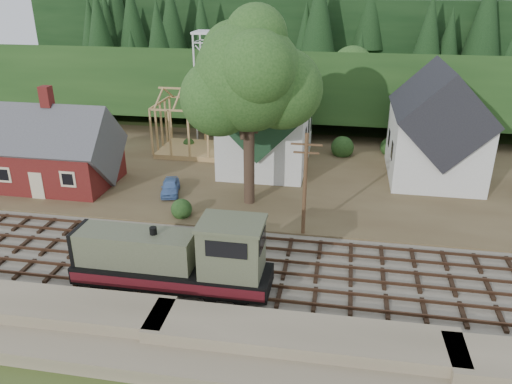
% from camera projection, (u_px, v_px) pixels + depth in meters
% --- Properties ---
extents(ground, '(140.00, 140.00, 0.00)m').
position_uv_depth(ground, '(193.00, 264.00, 33.76)').
color(ground, '#384C1E').
rests_on(ground, ground).
extents(embankment, '(64.00, 5.00, 1.60)m').
position_uv_depth(embankment, '(145.00, 348.00, 26.07)').
color(embankment, '#7F7259').
rests_on(embankment, ground).
extents(railroad_bed, '(64.00, 11.00, 0.16)m').
position_uv_depth(railroad_bed, '(192.00, 263.00, 33.73)').
color(railroad_bed, '#726B5B').
rests_on(railroad_bed, ground).
extents(village_flat, '(64.00, 26.00, 0.30)m').
position_uv_depth(village_flat, '(245.00, 169.00, 49.99)').
color(village_flat, brown).
rests_on(village_flat, ground).
extents(hillside, '(70.00, 28.96, 12.74)m').
position_uv_depth(hillside, '(277.00, 113.00, 71.76)').
color(hillside, '#1E3F19').
rests_on(hillside, ground).
extents(ridge, '(80.00, 20.00, 12.00)m').
position_uv_depth(ridge, '(290.00, 90.00, 86.23)').
color(ridge, black).
rests_on(ridge, ground).
extents(depot, '(10.80, 7.41, 9.00)m').
position_uv_depth(depot, '(56.00, 154.00, 45.04)').
color(depot, maroon).
rests_on(depot, village_flat).
extents(church, '(8.40, 15.17, 13.00)m').
position_uv_depth(church, '(267.00, 117.00, 49.20)').
color(church, silver).
rests_on(church, village_flat).
extents(farmhouse, '(8.40, 10.80, 10.60)m').
position_uv_depth(farmhouse, '(437.00, 130.00, 46.12)').
color(farmhouse, silver).
rests_on(farmhouse, village_flat).
extents(timber_frame, '(8.20, 6.20, 6.99)m').
position_uv_depth(timber_frame, '(197.00, 126.00, 53.35)').
color(timber_frame, tan).
rests_on(timber_frame, village_flat).
extents(lattice_tower, '(3.20, 3.20, 12.12)m').
position_uv_depth(lattice_tower, '(209.00, 53.00, 56.11)').
color(lattice_tower, silver).
rests_on(lattice_tower, village_flat).
extents(big_tree, '(10.90, 8.40, 14.70)m').
position_uv_depth(big_tree, '(251.00, 85.00, 38.50)').
color(big_tree, '#38281E').
rests_on(big_tree, village_flat).
extents(telegraph_pole_near, '(2.20, 0.28, 8.00)m').
position_uv_depth(telegraph_pole_near, '(305.00, 184.00, 35.66)').
color(telegraph_pole_near, '#4C331E').
rests_on(telegraph_pole_near, ground).
extents(locomotive, '(12.00, 3.00, 4.80)m').
position_uv_depth(locomotive, '(179.00, 259.00, 30.19)').
color(locomotive, black).
rests_on(locomotive, railroad_bed).
extents(car_blue, '(2.40, 4.00, 1.28)m').
position_uv_depth(car_blue, '(170.00, 187.00, 43.80)').
color(car_blue, '#5D86C8').
rests_on(car_blue, village_flat).
extents(car_green, '(3.96, 2.53, 1.23)m').
position_uv_depth(car_green, '(31.00, 181.00, 45.05)').
color(car_green, '#8DB77F').
rests_on(car_green, village_flat).
extents(patio_set, '(1.97, 1.97, 2.19)m').
position_uv_depth(patio_set, '(15.00, 169.00, 44.34)').
color(patio_set, silver).
rests_on(patio_set, village_flat).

